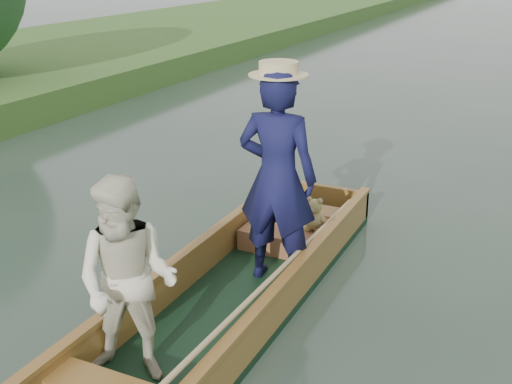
% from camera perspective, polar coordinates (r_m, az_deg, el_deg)
% --- Properties ---
extents(ground, '(120.00, 120.00, 0.00)m').
position_cam_1_polar(ground, '(5.79, -2.60, -10.75)').
color(ground, '#283D30').
rests_on(ground, ground).
extents(punt, '(1.16, 5.00, 2.12)m').
position_cam_1_polar(punt, '(5.48, -2.58, -4.97)').
color(punt, black).
rests_on(punt, ground).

